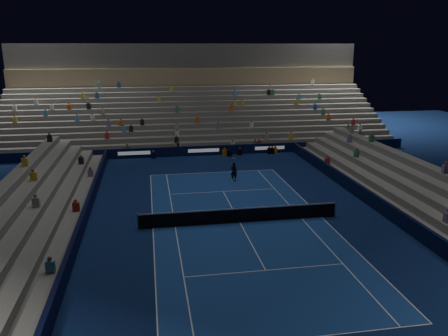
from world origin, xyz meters
TOP-DOWN VIEW (x-y plane):
  - ground at (0.00, 0.00)m, footprint 90.00×90.00m
  - court_surface at (0.00, 0.00)m, footprint 10.97×23.77m
  - sponsor_barrier_far at (0.00, 18.50)m, footprint 44.00×0.25m
  - sponsor_barrier_east at (9.70, 0.00)m, footprint 0.25×37.00m
  - sponsor_barrier_west at (-9.70, 0.00)m, footprint 0.25×37.00m
  - grandstand_main at (0.00, 27.90)m, footprint 44.00×15.20m
  - grandstand_east at (13.17, 0.00)m, footprint 5.00×37.00m
  - grandstand_west at (-13.17, 0.00)m, footprint 5.00×37.00m
  - tennis_net at (0.00, 0.00)m, footprint 12.90×0.10m
  - tennis_player at (1.37, 9.11)m, footprint 0.68×0.58m
  - broadcast_camera at (2.56, 17.81)m, footprint 0.58×1.00m

SIDE VIEW (x-z plane):
  - ground at x=0.00m, z-range 0.00..0.00m
  - court_surface at x=0.00m, z-range 0.00..0.01m
  - broadcast_camera at x=2.56m, z-range 0.01..0.67m
  - sponsor_barrier_far at x=0.00m, z-range 0.00..1.00m
  - sponsor_barrier_east at x=9.70m, z-range 0.00..1.00m
  - sponsor_barrier_west at x=-9.70m, z-range 0.00..1.00m
  - tennis_net at x=0.00m, z-range -0.05..1.05m
  - tennis_player at x=1.37m, z-range 0.00..1.57m
  - grandstand_east at x=13.17m, z-range -0.33..2.17m
  - grandstand_west at x=-13.17m, z-range -0.33..2.17m
  - grandstand_main at x=0.00m, z-range -2.22..8.98m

